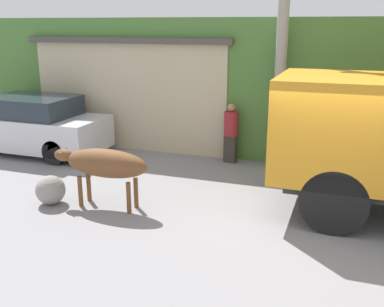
{
  "coord_description": "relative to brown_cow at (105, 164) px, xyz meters",
  "views": [
    {
      "loc": [
        0.22,
        -8.09,
        3.59
      ],
      "look_at": [
        -2.65,
        -0.01,
        1.1
      ],
      "focal_mm": 42.0,
      "sensor_mm": 36.0,
      "label": 1
    }
  ],
  "objects": [
    {
      "name": "roadside_rock",
      "position": [
        -1.14,
        -0.27,
        -0.6
      ],
      "size": [
        0.61,
        0.61,
        0.61
      ],
      "color": "gray",
      "rests_on": "ground_plane"
    },
    {
      "name": "utility_pole",
      "position": [
        2.8,
        3.76,
        2.67
      ],
      "size": [
        0.9,
        0.28,
        6.96
      ],
      "color": "#9E998E",
      "rests_on": "ground_plane"
    },
    {
      "name": "hillside_embankment",
      "position": [
        4.26,
        6.96,
        0.97
      ],
      "size": [
        32.0,
        5.74,
        3.74
      ],
      "color": "#4C7A38",
      "rests_on": "ground_plane"
    },
    {
      "name": "parked_suv",
      "position": [
        -4.03,
        2.83,
        -0.12
      ],
      "size": [
        4.34,
        1.84,
        1.62
      ],
      "rotation": [
        0.0,
        0.0,
        0.05
      ],
      "color": "silver",
      "rests_on": "ground_plane"
    },
    {
      "name": "ground_plane",
      "position": [
        4.26,
        0.67,
        -0.91
      ],
      "size": [
        60.0,
        60.0,
        0.0
      ],
      "primitive_type": "plane",
      "color": "gray"
    },
    {
      "name": "brown_cow",
      "position": [
        0.0,
        0.0,
        0.0
      ],
      "size": [
        2.09,
        0.57,
        1.21
      ],
      "rotation": [
        0.0,
        0.0,
        0.13
      ],
      "color": "brown",
      "rests_on": "ground_plane"
    },
    {
      "name": "building_backdrop",
      "position": [
        -1.58,
        5.25,
        0.71
      ],
      "size": [
        6.22,
        2.7,
        3.21
      ],
      "color": "#C6B793",
      "rests_on": "ground_plane"
    },
    {
      "name": "pedestrian_on_hill",
      "position": [
        1.59,
        3.78,
        -0.05
      ],
      "size": [
        0.44,
        0.44,
        1.59
      ],
      "rotation": [
        0.0,
        0.0,
        2.96
      ],
      "color": "#38332D",
      "rests_on": "ground_plane"
    }
  ]
}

